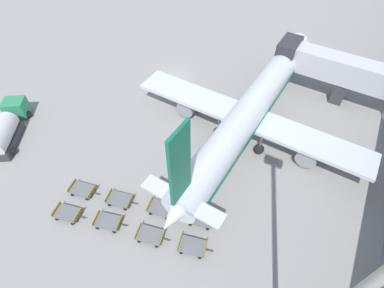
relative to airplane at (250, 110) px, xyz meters
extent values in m
plane|color=gray|center=(-13.43, 5.06, -3.33)|extent=(500.00, 500.00, 0.00)
cube|color=silver|center=(8.56, 11.50, 1.25)|extent=(16.12, 3.35, 3.17)
cube|color=#2D2D33|center=(0.55, 11.81, 1.25)|extent=(2.56, 4.20, 3.80)
cube|color=#38383D|center=(8.56, 11.50, -1.83)|extent=(1.69, 2.52, 3.00)
cylinder|color=silver|center=(0.03, 0.59, 0.23)|extent=(5.00, 32.23, 3.51)
sphere|color=silver|center=(0.78, 16.62, 0.23)|extent=(3.33, 3.33, 3.33)
cone|color=silver|center=(-0.72, -15.44, 0.23)|extent=(3.53, 4.36, 3.33)
cube|color=#146B4C|center=(-0.69, -14.79, 5.81)|extent=(0.40, 2.64, 7.63)
cube|color=silver|center=(-0.69, -14.67, 0.76)|extent=(8.05, 1.92, 0.24)
cube|color=silver|center=(-0.03, -0.70, -0.55)|extent=(28.66, 5.20, 0.44)
cylinder|color=gray|center=(7.72, -0.66, -1.88)|extent=(2.48, 4.15, 2.30)
cylinder|color=gray|center=(-7.75, 0.07, -1.88)|extent=(2.48, 4.15, 2.30)
cube|color=#146B4C|center=(0.03, 0.59, -0.38)|extent=(4.92, 29.02, 0.63)
cylinder|color=#56565B|center=(0.49, 10.53, -1.68)|extent=(0.24, 0.24, 2.08)
sphere|color=black|center=(0.49, 10.53, -2.73)|extent=(1.21, 1.21, 1.21)
cylinder|color=#56565B|center=(2.53, -2.74, -1.68)|extent=(0.24, 0.24, 2.08)
sphere|color=black|center=(2.53, -2.74, -2.73)|extent=(1.21, 1.21, 1.21)
cylinder|color=#56565B|center=(-2.77, -2.50, -1.68)|extent=(0.24, 0.24, 2.08)
sphere|color=black|center=(-2.77, -2.50, -2.73)|extent=(1.21, 1.21, 1.21)
cube|color=#2D8C5B|center=(-26.88, -11.76, -1.87)|extent=(3.30, 3.20, 2.11)
cube|color=#333338|center=(-24.19, -15.91, -2.78)|extent=(5.13, 6.03, 1.10)
cylinder|color=silver|center=(-24.19, -15.91, -1.67)|extent=(4.81, 5.68, 2.32)
sphere|color=black|center=(-25.72, -11.36, -2.88)|extent=(0.90, 0.90, 0.90)
sphere|color=black|center=(-27.73, -12.66, -2.88)|extent=(0.90, 0.90, 0.90)
sphere|color=black|center=(-22.30, -16.63, -2.88)|extent=(0.90, 0.90, 0.90)
cube|color=slate|center=(-10.93, -19.45, -2.78)|extent=(2.75, 2.10, 0.10)
cube|color=olive|center=(-9.77, -19.18, -2.57)|extent=(0.44, 1.57, 0.32)
cube|color=olive|center=(-12.09, -19.72, -2.57)|extent=(0.44, 1.57, 0.32)
cube|color=#333338|center=(-9.39, -19.09, -2.90)|extent=(0.70, 0.22, 0.06)
sphere|color=black|center=(-9.94, -19.91, -3.15)|extent=(0.36, 0.36, 0.36)
sphere|color=black|center=(-10.25, -18.60, -3.15)|extent=(0.36, 0.36, 0.36)
sphere|color=black|center=(-11.62, -20.30, -3.15)|extent=(0.36, 0.36, 0.36)
sphere|color=black|center=(-11.92, -18.99, -3.15)|extent=(0.36, 0.36, 0.36)
cube|color=slate|center=(-6.90, -18.25, -2.78)|extent=(2.80, 2.19, 0.10)
cube|color=olive|center=(-5.76, -17.92, -2.57)|extent=(0.51, 1.55, 0.32)
cube|color=olive|center=(-8.05, -18.57, -2.57)|extent=(0.51, 1.55, 0.32)
cube|color=#333338|center=(-5.38, -17.82, -2.90)|extent=(0.69, 0.25, 0.06)
sphere|color=black|center=(-5.89, -18.66, -3.15)|extent=(0.36, 0.36, 0.36)
sphere|color=black|center=(-6.26, -17.36, -3.15)|extent=(0.36, 0.36, 0.36)
sphere|color=black|center=(-7.55, -19.13, -3.15)|extent=(0.36, 0.36, 0.36)
sphere|color=black|center=(-7.92, -17.83, -3.15)|extent=(0.36, 0.36, 0.36)
cube|color=slate|center=(-2.60, -17.44, -2.78)|extent=(2.75, 2.10, 0.10)
cube|color=olive|center=(-1.44, -17.18, -2.57)|extent=(0.43, 1.57, 0.32)
cube|color=olive|center=(-3.76, -17.70, -2.57)|extent=(0.43, 1.57, 0.32)
cube|color=#333338|center=(-1.06, -17.09, -2.90)|extent=(0.70, 0.21, 0.06)
sphere|color=black|center=(-1.62, -17.91, -3.15)|extent=(0.36, 0.36, 0.36)
sphere|color=black|center=(-1.92, -16.59, -3.15)|extent=(0.36, 0.36, 0.36)
sphere|color=black|center=(-3.29, -18.29, -3.15)|extent=(0.36, 0.36, 0.36)
sphere|color=black|center=(-3.59, -16.97, -3.15)|extent=(0.36, 0.36, 0.36)
cube|color=slate|center=(1.31, -16.48, -2.78)|extent=(2.77, 2.13, 0.10)
cube|color=olive|center=(2.47, -16.20, -2.57)|extent=(0.45, 1.56, 0.32)
cube|color=olive|center=(0.16, -16.76, -2.57)|extent=(0.45, 1.56, 0.32)
cube|color=#333338|center=(2.85, -16.11, -2.90)|extent=(0.69, 0.22, 0.06)
sphere|color=black|center=(2.31, -16.93, -3.15)|extent=(0.36, 0.36, 0.36)
sphere|color=black|center=(1.99, -15.62, -3.15)|extent=(0.36, 0.36, 0.36)
sphere|color=black|center=(0.63, -17.34, -3.15)|extent=(0.36, 0.36, 0.36)
sphere|color=black|center=(0.32, -16.03, -3.15)|extent=(0.36, 0.36, 0.36)
cube|color=slate|center=(-11.56, -16.69, -2.78)|extent=(2.73, 2.05, 0.10)
cube|color=olive|center=(-10.39, -16.45, -2.57)|extent=(0.39, 1.57, 0.32)
cube|color=olive|center=(-12.72, -16.92, -2.57)|extent=(0.39, 1.57, 0.32)
cube|color=#333338|center=(-10.01, -16.37, -2.90)|extent=(0.70, 0.20, 0.06)
sphere|color=black|center=(-10.58, -17.18, -3.15)|extent=(0.36, 0.36, 0.36)
sphere|color=black|center=(-10.85, -15.85, -3.15)|extent=(0.36, 0.36, 0.36)
sphere|color=black|center=(-12.27, -17.52, -3.15)|extent=(0.36, 0.36, 0.36)
sphere|color=black|center=(-12.53, -16.20, -3.15)|extent=(0.36, 0.36, 0.36)
cube|color=slate|center=(-7.45, -15.77, -2.78)|extent=(2.75, 2.10, 0.10)
cube|color=olive|center=(-6.29, -15.50, -2.57)|extent=(0.43, 1.57, 0.32)
cube|color=olive|center=(-8.61, -16.03, -2.57)|extent=(0.43, 1.57, 0.32)
cube|color=#333338|center=(-5.91, -15.41, -2.90)|extent=(0.70, 0.22, 0.06)
sphere|color=black|center=(-6.46, -16.23, -3.15)|extent=(0.36, 0.36, 0.36)
sphere|color=black|center=(-6.76, -14.92, -3.15)|extent=(0.36, 0.36, 0.36)
sphere|color=black|center=(-8.14, -16.62, -3.15)|extent=(0.36, 0.36, 0.36)
sphere|color=black|center=(-8.44, -15.30, -3.15)|extent=(0.36, 0.36, 0.36)
cube|color=slate|center=(-3.25, -14.60, -2.78)|extent=(2.71, 2.01, 0.10)
cube|color=olive|center=(-2.08, -14.39, -2.57)|extent=(0.37, 1.58, 0.32)
cube|color=olive|center=(-4.41, -14.82, -2.57)|extent=(0.37, 1.58, 0.32)
cube|color=#333338|center=(-1.69, -14.31, -2.90)|extent=(0.70, 0.19, 0.06)
sphere|color=black|center=(-2.28, -15.11, -3.15)|extent=(0.36, 0.36, 0.36)
sphere|color=black|center=(-2.52, -13.78, -3.15)|extent=(0.36, 0.36, 0.36)
sphere|color=black|center=(-3.97, -15.43, -3.15)|extent=(0.36, 0.36, 0.36)
sphere|color=black|center=(-4.22, -14.10, -3.15)|extent=(0.36, 0.36, 0.36)
cube|color=slate|center=(0.69, -13.71, -2.78)|extent=(2.77, 2.13, 0.10)
cube|color=olive|center=(1.85, -13.43, -2.57)|extent=(0.46, 1.56, 0.32)
cube|color=olive|center=(-0.46, -14.00, -2.57)|extent=(0.46, 1.56, 0.32)
cube|color=#333338|center=(2.23, -13.34, -2.90)|extent=(0.69, 0.22, 0.06)
sphere|color=black|center=(1.69, -14.16, -3.15)|extent=(0.36, 0.36, 0.36)
sphere|color=black|center=(1.37, -12.85, -3.15)|extent=(0.36, 0.36, 0.36)
sphere|color=black|center=(0.02, -14.57, -3.15)|extent=(0.36, 0.36, 0.36)
sphere|color=black|center=(-0.30, -13.26, -3.15)|extent=(0.36, 0.36, 0.36)
camera|label=1|loc=(6.60, -26.18, 23.37)|focal=28.00mm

